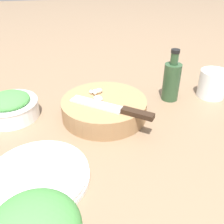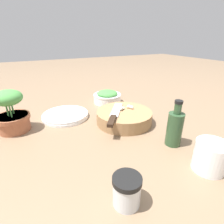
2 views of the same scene
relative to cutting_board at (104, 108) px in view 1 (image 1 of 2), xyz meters
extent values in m
plane|color=#7F664C|center=(-0.06, 0.11, -0.03)|extent=(5.00, 5.00, 0.00)
cylinder|color=#9E754C|center=(0.00, 0.00, 0.00)|extent=(0.24, 0.24, 0.05)
cube|color=black|center=(-0.07, 0.10, 0.03)|extent=(0.08, 0.07, 0.01)
cube|color=silver|center=(0.02, 0.03, 0.03)|extent=(0.14, 0.12, 0.01)
ellipsoid|color=silver|center=(0.02, -0.01, 0.03)|extent=(0.02, 0.02, 0.01)
ellipsoid|color=white|center=(0.02, -0.04, 0.03)|extent=(0.01, 0.02, 0.02)
ellipsoid|color=white|center=(0.03, -0.04, 0.03)|extent=(0.01, 0.02, 0.01)
ellipsoid|color=#F1E5CD|center=(0.02, 0.01, 0.04)|extent=(0.03, 0.02, 0.02)
ellipsoid|color=beige|center=(0.01, -0.04, 0.03)|extent=(0.03, 0.02, 0.02)
cylinder|color=white|center=(0.26, -0.04, 0.00)|extent=(0.15, 0.15, 0.05)
torus|color=white|center=(0.26, -0.04, 0.02)|extent=(0.16, 0.16, 0.01)
ellipsoid|color=#478E42|center=(0.26, -0.04, 0.03)|extent=(0.11, 0.11, 0.03)
cylinder|color=white|center=(-0.36, -0.06, 0.02)|extent=(0.09, 0.09, 0.09)
torus|color=white|center=(-0.37, -0.11, 0.02)|extent=(0.02, 0.06, 0.06)
cylinder|color=white|center=(0.17, 0.22, -0.02)|extent=(0.21, 0.21, 0.01)
cylinder|color=white|center=(0.17, 0.22, -0.01)|extent=(0.21, 0.21, 0.01)
cylinder|color=#2D4C2D|center=(-0.22, -0.07, 0.03)|extent=(0.05, 0.05, 0.12)
cylinder|color=#2D4C2D|center=(-0.22, -0.07, 0.11)|extent=(0.02, 0.02, 0.04)
cylinder|color=black|center=(-0.22, -0.07, 0.13)|extent=(0.03, 0.03, 0.01)
camera|label=1|loc=(0.08, 0.60, 0.36)|focal=40.00mm
camera|label=2|loc=(-0.59, 0.36, 0.32)|focal=28.00mm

